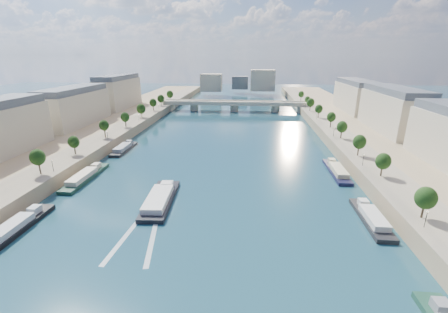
# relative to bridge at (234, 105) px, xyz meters

# --- Properties ---
(ground) EXTENTS (700.00, 700.00, 0.00)m
(ground) POSITION_rel_bridge_xyz_m (0.00, -117.06, -5.08)
(ground) COLOR #0C2635
(ground) RESTS_ON ground
(quay_left) EXTENTS (44.00, 520.00, 5.00)m
(quay_left) POSITION_rel_bridge_xyz_m (-72.00, -117.06, -2.58)
(quay_left) COLOR #9E8460
(quay_left) RESTS_ON ground
(quay_right) EXTENTS (44.00, 520.00, 5.00)m
(quay_right) POSITION_rel_bridge_xyz_m (72.00, -117.06, -2.58)
(quay_right) COLOR #9E8460
(quay_right) RESTS_ON ground
(pave_left) EXTENTS (14.00, 520.00, 0.10)m
(pave_left) POSITION_rel_bridge_xyz_m (-57.00, -117.06, -0.03)
(pave_left) COLOR gray
(pave_left) RESTS_ON quay_left
(pave_right) EXTENTS (14.00, 520.00, 0.10)m
(pave_right) POSITION_rel_bridge_xyz_m (57.00, -117.06, -0.03)
(pave_right) COLOR gray
(pave_right) RESTS_ON quay_right
(trees_left) EXTENTS (4.80, 268.80, 8.26)m
(trees_left) POSITION_rel_bridge_xyz_m (-55.00, -115.06, 5.39)
(trees_left) COLOR #382B1E
(trees_left) RESTS_ON ground
(trees_right) EXTENTS (4.80, 268.80, 8.26)m
(trees_right) POSITION_rel_bridge_xyz_m (55.00, -107.06, 5.39)
(trees_right) COLOR #382B1E
(trees_right) RESTS_ON ground
(lamps_left) EXTENTS (0.36, 200.36, 4.28)m
(lamps_left) POSITION_rel_bridge_xyz_m (-52.50, -127.06, 2.70)
(lamps_left) COLOR black
(lamps_left) RESTS_ON ground
(lamps_right) EXTENTS (0.36, 200.36, 4.28)m
(lamps_right) POSITION_rel_bridge_xyz_m (52.50, -112.06, 2.70)
(lamps_right) COLOR black
(lamps_right) RESTS_ON ground
(buildings_left) EXTENTS (16.00, 226.00, 23.20)m
(buildings_left) POSITION_rel_bridge_xyz_m (-85.00, -105.06, 11.37)
(buildings_left) COLOR #BAAE8F
(buildings_left) RESTS_ON ground
(buildings_right) EXTENTS (16.00, 226.00, 23.20)m
(buildings_right) POSITION_rel_bridge_xyz_m (85.00, -105.06, 11.37)
(buildings_right) COLOR #BAAE8F
(buildings_right) RESTS_ON ground
(skyline) EXTENTS (79.00, 42.00, 22.00)m
(skyline) POSITION_rel_bridge_xyz_m (3.19, 102.46, 9.57)
(skyline) COLOR #BAAE8F
(skyline) RESTS_ON ground
(bridge) EXTENTS (112.00, 12.00, 8.15)m
(bridge) POSITION_rel_bridge_xyz_m (0.00, 0.00, 0.00)
(bridge) COLOR #C1B79E
(bridge) RESTS_ON ground
(tour_barge) EXTENTS (8.98, 26.24, 3.65)m
(tour_barge) POSITION_rel_bridge_xyz_m (-13.82, -155.75, -4.15)
(tour_barge) COLOR black
(tour_barge) RESTS_ON ground
(wake) EXTENTS (10.75, 26.03, 0.04)m
(wake) POSITION_rel_bridge_xyz_m (-13.82, -172.40, -5.06)
(wake) COLOR silver
(wake) RESTS_ON ground
(moored_barges_left) EXTENTS (5.00, 157.11, 3.60)m
(moored_barges_left) POSITION_rel_bridge_xyz_m (-45.50, -172.98, -4.24)
(moored_barges_left) COLOR #161A31
(moored_barges_left) RESTS_ON ground
(moored_barges_right) EXTENTS (5.00, 125.94, 3.60)m
(moored_barges_right) POSITION_rel_bridge_xyz_m (45.50, -176.98, -4.24)
(moored_barges_right) COLOR black
(moored_barges_right) RESTS_ON ground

